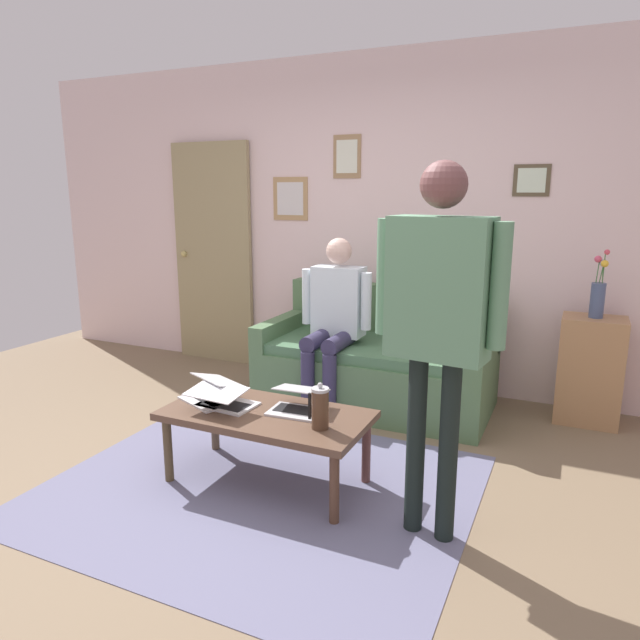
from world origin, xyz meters
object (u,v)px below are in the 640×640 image
object	(u,v)px
interior_door	(213,255)
person_standing	(438,307)
coffee_table	(266,420)
person_seated	(334,314)
laptop_center	(224,400)
side_shelf	(590,370)
laptop_right	(212,393)
french_press	(320,408)
laptop_left	(297,404)
couch	(377,365)
flower_vase	(598,294)

from	to	relation	value
interior_door	person_standing	bearing A→B (deg)	142.06
coffee_table	person_seated	bearing A→B (deg)	-84.72
laptop_center	person_standing	xyz separation A→B (m)	(-1.21, 0.08, 0.65)
laptop_center	person_standing	world-z (taller)	person_standing
side_shelf	interior_door	bearing A→B (deg)	-3.69
laptop_right	french_press	world-z (taller)	french_press
laptop_right	person_standing	size ratio (longest dim) A/B	0.24
laptop_left	french_press	bearing A→B (deg)	142.34
interior_door	side_shelf	distance (m)	3.37
french_press	laptop_left	bearing A→B (deg)	-37.66
couch	french_press	world-z (taller)	couch
laptop_left	couch	bearing A→B (deg)	-90.18
coffee_table	french_press	world-z (taller)	french_press
coffee_table	french_press	bearing A→B (deg)	167.90
coffee_table	laptop_center	distance (m)	0.27
couch	person_seated	xyz separation A→B (m)	(0.27, 0.23, 0.42)
french_press	person_standing	bearing A→B (deg)	176.06
coffee_table	laptop_left	distance (m)	0.19
laptop_center	laptop_right	xyz separation A→B (m)	(0.13, -0.07, -0.00)
interior_door	couch	size ratio (longest dim) A/B	1.20
french_press	person_seated	xyz separation A→B (m)	(0.48, -1.29, 0.20)
side_shelf	flower_vase	size ratio (longest dim) A/B	1.62
laptop_right	laptop_left	bearing A→B (deg)	-173.38
laptop_left	person_seated	size ratio (longest dim) A/B	0.24
interior_door	couch	world-z (taller)	interior_door
interior_door	flower_vase	size ratio (longest dim) A/B	4.35
laptop_center	flower_vase	bearing A→B (deg)	-137.01
laptop_center	person_seated	bearing A→B (deg)	-96.27
coffee_table	person_standing	size ratio (longest dim) A/B	0.65
side_shelf	flower_vase	distance (m)	0.55
person_standing	laptop_center	bearing A→B (deg)	-3.65
coffee_table	laptop_center	size ratio (longest dim) A/B	3.39
interior_door	laptop_center	size ratio (longest dim) A/B	6.08
couch	laptop_left	xyz separation A→B (m)	(0.00, 1.35, 0.15)
interior_door	laptop_left	bearing A→B (deg)	134.65
laptop_center	side_shelf	xyz separation A→B (m)	(-1.88, -1.76, -0.08)
interior_door	person_seated	bearing A→B (deg)	155.33
laptop_left	laptop_right	world-z (taller)	laptop_right
person_standing	couch	bearing A→B (deg)	-62.73
couch	french_press	size ratio (longest dim) A/B	6.92
laptop_right	side_shelf	distance (m)	2.63
coffee_table	laptop_right	xyz separation A→B (m)	(0.38, -0.03, 0.09)
laptop_left	person_standing	world-z (taller)	person_standing
laptop_left	person_seated	world-z (taller)	person_seated
laptop_center	coffee_table	bearing A→B (deg)	-170.46
flower_vase	person_standing	world-z (taller)	person_standing
interior_door	flower_vase	world-z (taller)	interior_door
person_seated	side_shelf	bearing A→B (deg)	-163.98
person_standing	interior_door	bearing A→B (deg)	-37.94
couch	person_seated	size ratio (longest dim) A/B	1.34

